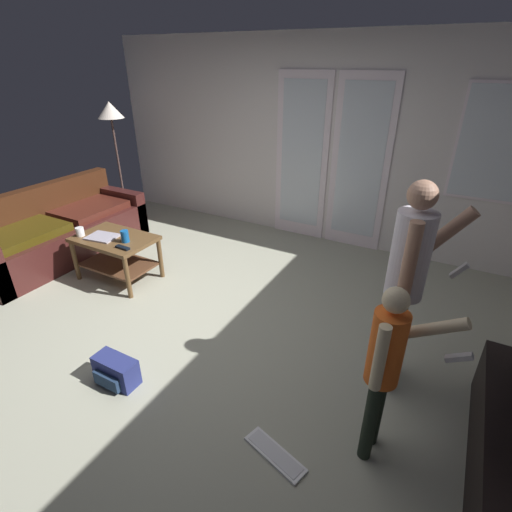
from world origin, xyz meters
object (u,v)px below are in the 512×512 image
(tv_remote_black, at_px, (123,248))
(person_adult, at_px, (408,273))
(backpack, at_px, (116,371))
(leather_couch, at_px, (59,233))
(coffee_table, at_px, (116,249))
(person_child, at_px, (386,362))
(cup_near_edge, at_px, (125,236))
(cup_by_laptop, at_px, (80,232))
(loose_keyboard, at_px, (275,454))
(laptop_closed, at_px, (102,237))
(floor_lamp, at_px, (111,117))

(tv_remote_black, bearing_deg, person_adult, 2.74)
(backpack, bearing_deg, leather_couch, 151.18)
(coffee_table, height_order, person_child, person_child)
(tv_remote_black, bearing_deg, backpack, -46.62)
(tv_remote_black, bearing_deg, person_child, -11.05)
(leather_couch, distance_m, cup_near_edge, 1.33)
(cup_by_laptop, bearing_deg, loose_keyboard, -19.15)
(leather_couch, distance_m, backpack, 2.62)
(loose_keyboard, bearing_deg, person_child, 33.66)
(person_adult, relative_size, tv_remote_black, 9.42)
(laptop_closed, relative_size, cup_near_edge, 2.44)
(person_child, height_order, backpack, person_child)
(backpack, relative_size, laptop_closed, 1.11)
(coffee_table, height_order, floor_lamp, floor_lamp)
(leather_couch, bearing_deg, floor_lamp, 101.77)
(leather_couch, height_order, person_child, person_child)
(person_adult, xyz_separation_m, laptop_closed, (-3.13, 0.07, -0.44))
(leather_couch, xyz_separation_m, cup_by_laptop, (0.75, -0.22, 0.26))
(cup_by_laptop, bearing_deg, floor_lamp, 122.80)
(person_child, xyz_separation_m, tv_remote_black, (-2.76, 0.65, -0.21))
(person_adult, height_order, floor_lamp, floor_lamp)
(person_adult, distance_m, person_child, 0.71)
(leather_couch, height_order, tv_remote_black, leather_couch)
(laptop_closed, bearing_deg, backpack, -49.60)
(person_adult, height_order, loose_keyboard, person_adult)
(coffee_table, relative_size, cup_near_edge, 6.74)
(coffee_table, relative_size, tv_remote_black, 5.12)
(person_adult, relative_size, cup_near_edge, 12.41)
(leather_couch, height_order, floor_lamp, floor_lamp)
(loose_keyboard, bearing_deg, coffee_table, 155.64)
(person_child, height_order, laptop_closed, person_child)
(person_adult, distance_m, cup_by_laptop, 3.40)
(leather_couch, distance_m, loose_keyboard, 3.86)
(coffee_table, relative_size, laptop_closed, 2.76)
(leather_couch, height_order, loose_keyboard, leather_couch)
(laptop_closed, bearing_deg, tv_remote_black, -21.77)
(laptop_closed, height_order, cup_by_laptop, cup_by_laptop)
(leather_couch, relative_size, backpack, 6.13)
(person_adult, bearing_deg, laptop_closed, 178.73)
(floor_lamp, distance_m, laptop_closed, 2.22)
(tv_remote_black, bearing_deg, coffee_table, 154.07)
(person_child, distance_m, laptop_closed, 3.25)
(person_child, distance_m, tv_remote_black, 2.84)
(cup_near_edge, distance_m, tv_remote_black, 0.17)
(tv_remote_black, bearing_deg, cup_by_laptop, -178.81)
(loose_keyboard, height_order, cup_near_edge, cup_near_edge)
(person_child, bearing_deg, cup_by_laptop, 168.94)
(leather_couch, xyz_separation_m, backpack, (2.29, -1.26, -0.19))
(cup_by_laptop, distance_m, tv_remote_black, 0.65)
(coffee_table, distance_m, tv_remote_black, 0.37)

